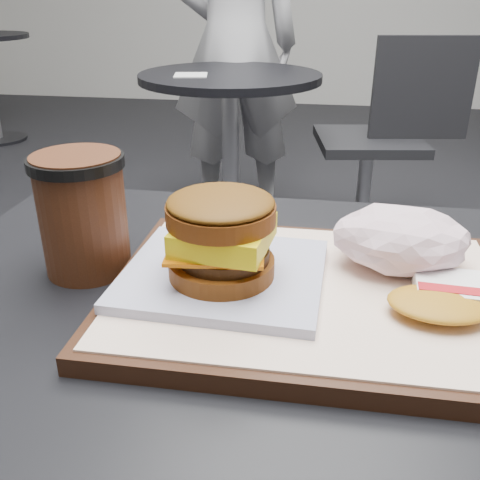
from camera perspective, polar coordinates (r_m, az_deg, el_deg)
name	(u,v)px	position (r m, az deg, el deg)	size (l,w,h in m)	color
customer_table	(283,456)	(0.63, 4.64, -21.99)	(0.80, 0.60, 0.77)	#A5A5AA
serving_tray	(310,294)	(0.52, 7.44, -5.78)	(0.38, 0.28, 0.02)	black
breakfast_sandwich	(222,245)	(0.50, -1.90, -0.58)	(0.20, 0.18, 0.09)	silver
hash_brown	(454,297)	(0.51, 21.87, -5.69)	(0.12, 0.09, 0.02)	white
crumpled_wrapper	(401,239)	(0.56, 16.82, 0.08)	(0.13, 0.11, 0.06)	white
coffee_cup	(82,210)	(0.58, -16.46, 3.12)	(0.10, 0.10, 0.13)	#3E1D0F
neighbor_table	(231,125)	(2.17, -1.02, 12.16)	(0.70, 0.70, 0.75)	black
napkin	(191,75)	(2.07, -5.27, 17.12)	(0.12, 0.12, 0.00)	silver
neighbor_chair	(387,130)	(2.34, 15.37, 11.28)	(0.63, 0.48, 0.88)	#A0A0A4
patron	(235,44)	(2.57, -0.57, 20.22)	(0.59, 0.39, 1.63)	silver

